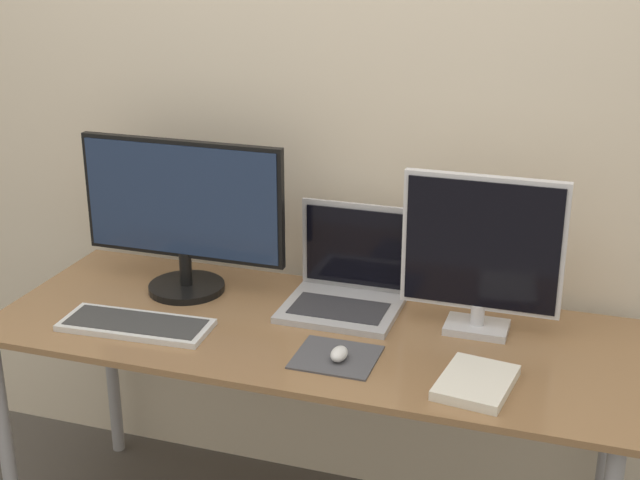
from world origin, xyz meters
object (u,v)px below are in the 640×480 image
Objects in this scene: monitor_right at (482,252)px; laptop at (347,283)px; monitor_left at (183,213)px; keyboard at (136,325)px; mouse at (339,354)px; book at (476,383)px.

monitor_right is 1.35× the size of laptop.
monitor_left is 1.93× the size of laptop.
laptop is (-0.37, 0.05, -0.16)m from monitor_right.
monitor_right is 1.04× the size of keyboard.
monitor_left is 0.65m from mouse.
laptop is at bearing 103.64° from mouse.
laptop is at bearing 140.11° from book.
monitor_right is at bearing -7.93° from laptop.
monitor_right reaches higher than laptop.
monitor_right is (0.84, 0.00, -0.02)m from monitor_left.
book is at bearing -1.91° from keyboard.
laptop is at bearing 33.30° from keyboard.
keyboard is 1.77× the size of book.
monitor_left is at bearing -173.65° from laptop.
monitor_right reaches higher than keyboard.
mouse is (0.55, -0.28, -0.22)m from monitor_left.
monitor_left is at bearing 161.47° from book.
book is at bearing -18.53° from monitor_left.
book is at bearing -81.46° from monitor_right.
book is (0.04, -0.30, -0.21)m from monitor_right.
mouse is (-0.29, -0.28, -0.20)m from monitor_right.
laptop is at bearing 6.35° from monitor_left.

